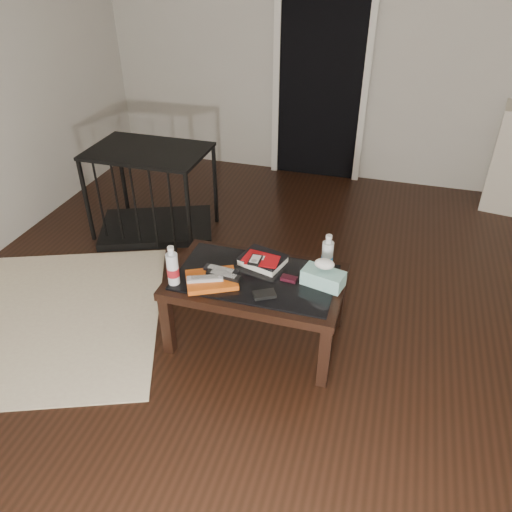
% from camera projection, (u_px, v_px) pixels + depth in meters
% --- Properties ---
extents(ground, '(5.00, 5.00, 0.00)m').
position_uv_depth(ground, '(303.00, 338.00, 3.10)').
color(ground, black).
rests_on(ground, ground).
extents(room_shell, '(5.00, 5.00, 5.00)m').
position_uv_depth(room_shell, '(322.00, 66.00, 2.20)').
color(room_shell, beige).
rests_on(room_shell, ground).
extents(doorway, '(0.90, 0.08, 2.07)m').
position_uv_depth(doorway, '(321.00, 71.00, 4.60)').
color(doorway, black).
rests_on(doorway, ground).
extents(coffee_table, '(1.00, 0.60, 0.46)m').
position_uv_depth(coffee_table, '(256.00, 285.00, 2.89)').
color(coffee_table, black).
rests_on(coffee_table, ground).
extents(rug, '(2.41, 2.13, 0.01)m').
position_uv_depth(rug, '(2.00, 321.00, 3.22)').
color(rug, beige).
rests_on(rug, ground).
extents(pet_crate, '(1.06, 0.89, 0.71)m').
position_uv_depth(pet_crate, '(154.00, 206.00, 4.07)').
color(pet_crate, black).
rests_on(pet_crate, ground).
extents(magazines, '(0.35, 0.32, 0.03)m').
position_uv_depth(magazines, '(212.00, 280.00, 2.80)').
color(magazines, '#C24E12').
rests_on(magazines, coffee_table).
extents(remote_silver, '(0.20, 0.12, 0.02)m').
position_uv_depth(remote_silver, '(205.00, 278.00, 2.77)').
color(remote_silver, '#B3B3B8').
rests_on(remote_silver, magazines).
extents(remote_black_front, '(0.20, 0.07, 0.02)m').
position_uv_depth(remote_black_front, '(223.00, 275.00, 2.79)').
color(remote_black_front, black).
rests_on(remote_black_front, magazines).
extents(remote_black_back, '(0.20, 0.07, 0.02)m').
position_uv_depth(remote_black_back, '(221.00, 270.00, 2.84)').
color(remote_black_back, black).
rests_on(remote_black_back, magazines).
extents(textbook, '(0.29, 0.26, 0.05)m').
position_uv_depth(textbook, '(263.00, 260.00, 2.95)').
color(textbook, black).
rests_on(textbook, coffee_table).
extents(dvd_mailers, '(0.21, 0.16, 0.01)m').
position_uv_depth(dvd_mailers, '(260.00, 258.00, 2.92)').
color(dvd_mailers, '#AD0B11').
rests_on(dvd_mailers, textbook).
extents(ipod, '(0.06, 0.10, 0.02)m').
position_uv_depth(ipod, '(255.00, 260.00, 2.89)').
color(ipod, black).
rests_on(ipod, dvd_mailers).
extents(flip_phone, '(0.09, 0.06, 0.02)m').
position_uv_depth(flip_phone, '(289.00, 279.00, 2.82)').
color(flip_phone, black).
rests_on(flip_phone, coffee_table).
extents(wallet, '(0.14, 0.12, 0.02)m').
position_uv_depth(wallet, '(264.00, 294.00, 2.70)').
color(wallet, black).
rests_on(wallet, coffee_table).
extents(water_bottle_left, '(0.08, 0.08, 0.24)m').
position_uv_depth(water_bottle_left, '(172.00, 265.00, 2.74)').
color(water_bottle_left, silver).
rests_on(water_bottle_left, coffee_table).
extents(water_bottle_right, '(0.07, 0.07, 0.24)m').
position_uv_depth(water_bottle_right, '(327.00, 253.00, 2.84)').
color(water_bottle_right, silver).
rests_on(water_bottle_right, coffee_table).
extents(tissue_box, '(0.25, 0.17, 0.09)m').
position_uv_depth(tissue_box, '(323.00, 278.00, 2.76)').
color(tissue_box, teal).
rests_on(tissue_box, coffee_table).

